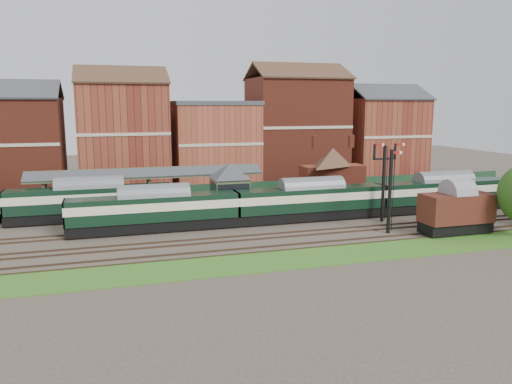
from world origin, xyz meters
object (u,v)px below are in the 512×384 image
object	(u,v)px
signal_box	(230,189)
goods_van_a	(456,210)
platform_railcar	(90,200)
semaphore_bracket	(384,178)
dmu_train	(311,200)

from	to	relation	value
signal_box	goods_van_a	size ratio (longest dim) A/B	0.89
signal_box	platform_railcar	bearing A→B (deg)	167.17
semaphore_bracket	platform_railcar	size ratio (longest dim) A/B	0.49
dmu_train	goods_van_a	xyz separation A→B (m)	(10.97, -9.00, 0.08)
platform_railcar	goods_van_a	distance (m)	36.68
signal_box	semaphore_bracket	size ratio (longest dim) A/B	0.73
semaphore_bracket	platform_railcar	distance (m)	30.75
semaphore_bracket	dmu_train	bearing A→B (deg)	160.42
semaphore_bracket	dmu_train	distance (m)	7.84
signal_box	semaphore_bracket	distance (m)	16.16
signal_box	platform_railcar	world-z (taller)	signal_box
signal_box	dmu_train	distance (m)	8.70
dmu_train	platform_railcar	size ratio (longest dim) A/B	2.92
signal_box	dmu_train	bearing A→B (deg)	-22.08
signal_box	platform_railcar	size ratio (longest dim) A/B	0.36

